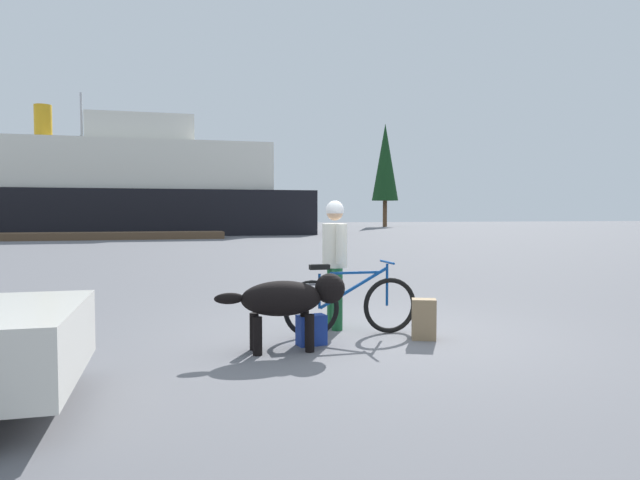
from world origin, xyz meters
The scene contains 13 objects.
ground_plane centered at (0.00, 0.00, 0.00)m, with size 160.00×160.00×0.00m, color slate.
bicycle centered at (-0.17, 0.05, 0.38)m, with size 1.69×0.44×0.90m.
person_cyclist centered at (-0.24, 0.48, 0.98)m, with size 0.32×0.53×1.65m.
dog centered at (-1.04, -0.52, 0.56)m, with size 1.43×0.45×0.83m.
backpack centered at (0.60, -0.39, 0.24)m, with size 0.28×0.20×0.48m, color #8C7251.
handbag_pannier centered at (-0.75, -0.34, 0.17)m, with size 0.32×0.18×0.34m, color navy.
dock_pier centered at (-7.68, 27.43, 0.20)m, with size 16.67×2.10×0.40m, color brown.
ferry_boat centered at (-6.88, 34.67, 3.01)m, with size 28.44×8.44×8.61m.
sailboat_moored centered at (-7.75, 32.42, 0.50)m, with size 8.00×2.24×9.09m.
pine_tree_far_left centered at (-10.34, 53.36, 5.77)m, with size 3.60×3.60×9.48m.
pine_tree_center centered at (-4.32, 50.45, 5.73)m, with size 3.92×3.92×9.04m.
pine_tree_far_right centered at (19.83, 50.62, 6.86)m, with size 2.81×2.81×11.01m.
pine_tree_mid_back centered at (-11.07, 55.66, 5.88)m, with size 3.51×3.51×9.75m.
Camera 1 is at (-2.26, -6.50, 1.49)m, focal length 31.90 mm.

